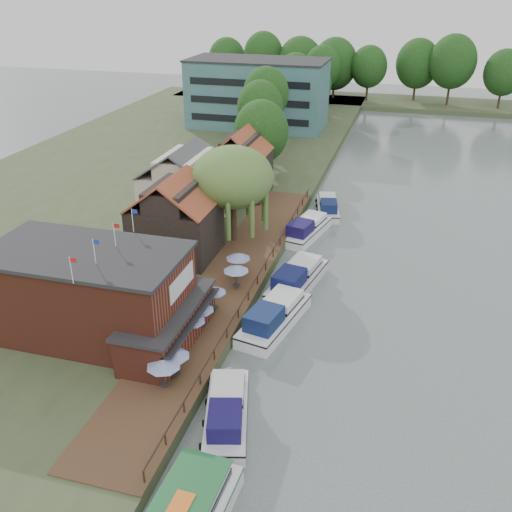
% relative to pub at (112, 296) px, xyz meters
% --- Properties ---
extents(ground, '(260.00, 260.00, 0.00)m').
position_rel_pub_xyz_m(ground, '(14.00, 1.00, -4.65)').
color(ground, '#4D5957').
rests_on(ground, ground).
extents(land_bank, '(50.00, 140.00, 1.00)m').
position_rel_pub_xyz_m(land_bank, '(-16.00, 36.00, -4.15)').
color(land_bank, '#384728').
rests_on(land_bank, ground).
extents(quay_deck, '(6.00, 50.00, 0.10)m').
position_rel_pub_xyz_m(quay_deck, '(6.00, 11.00, -3.60)').
color(quay_deck, '#47301E').
rests_on(quay_deck, land_bank).
extents(quay_rail, '(0.20, 49.00, 1.00)m').
position_rel_pub_xyz_m(quay_rail, '(8.70, 11.50, -3.15)').
color(quay_rail, black).
rests_on(quay_rail, land_bank).
extents(pub, '(20.00, 11.00, 7.30)m').
position_rel_pub_xyz_m(pub, '(0.00, 0.00, 0.00)').
color(pub, maroon).
rests_on(pub, land_bank).
extents(hotel_block, '(25.40, 12.40, 12.30)m').
position_rel_pub_xyz_m(hotel_block, '(-8.00, 71.00, 2.50)').
color(hotel_block, '#38666B').
rests_on(hotel_block, land_bank).
extents(cottage_a, '(8.60, 7.60, 8.50)m').
position_rel_pub_xyz_m(cottage_a, '(-1.00, 15.00, 0.60)').
color(cottage_a, black).
rests_on(cottage_a, land_bank).
extents(cottage_b, '(9.60, 8.60, 8.50)m').
position_rel_pub_xyz_m(cottage_b, '(-4.00, 25.00, 0.60)').
color(cottage_b, beige).
rests_on(cottage_b, land_bank).
extents(cottage_c, '(7.60, 7.60, 8.50)m').
position_rel_pub_xyz_m(cottage_c, '(0.00, 34.00, 0.60)').
color(cottage_c, black).
rests_on(cottage_c, land_bank).
extents(willow, '(8.60, 8.60, 10.43)m').
position_rel_pub_xyz_m(willow, '(3.50, 20.00, 1.56)').
color(willow, '#476B2D').
rests_on(willow, land_bank).
extents(umbrella_0, '(2.41, 2.41, 2.38)m').
position_rel_pub_xyz_m(umbrella_0, '(6.48, -5.01, -2.36)').
color(umbrella_0, navy).
rests_on(umbrella_0, quay_deck).
extents(umbrella_1, '(2.20, 2.20, 2.38)m').
position_rel_pub_xyz_m(umbrella_1, '(6.75, -3.74, -2.36)').
color(umbrella_1, navy).
rests_on(umbrella_1, quay_deck).
extents(umbrella_2, '(2.22, 2.22, 2.38)m').
position_rel_pub_xyz_m(umbrella_2, '(6.23, 0.77, -2.36)').
color(umbrella_2, navy).
rests_on(umbrella_2, quay_deck).
extents(umbrella_3, '(2.20, 2.20, 2.38)m').
position_rel_pub_xyz_m(umbrella_3, '(6.34, 2.53, -2.36)').
color(umbrella_3, navy).
rests_on(umbrella_3, quay_deck).
extents(umbrella_4, '(2.07, 2.07, 2.38)m').
position_rel_pub_xyz_m(umbrella_4, '(6.43, 5.50, -2.36)').
color(umbrella_4, navy).
rests_on(umbrella_4, quay_deck).
extents(umbrella_5, '(2.37, 2.37, 2.38)m').
position_rel_pub_xyz_m(umbrella_5, '(7.04, 9.74, -2.36)').
color(umbrella_5, '#1C459B').
rests_on(umbrella_5, quay_deck).
extents(umbrella_6, '(2.38, 2.38, 2.38)m').
position_rel_pub_xyz_m(umbrella_6, '(6.48, 12.19, -2.36)').
color(umbrella_6, navy).
rests_on(umbrella_6, quay_deck).
extents(cruiser_0, '(5.56, 10.17, 2.34)m').
position_rel_pub_xyz_m(cruiser_0, '(11.28, -5.88, -3.48)').
color(cruiser_0, silver).
rests_on(cruiser_0, ground).
extents(cruiser_1, '(5.44, 11.03, 2.59)m').
position_rel_pub_xyz_m(cruiser_1, '(11.53, 6.24, -3.36)').
color(cruiser_1, white).
rests_on(cruiser_1, ground).
extents(cruiser_2, '(5.24, 10.97, 2.58)m').
position_rel_pub_xyz_m(cruiser_2, '(12.00, 13.37, -3.36)').
color(cruiser_2, silver).
rests_on(cruiser_2, ground).
extents(cruiser_3, '(5.28, 10.35, 2.40)m').
position_rel_pub_xyz_m(cruiser_3, '(10.56, 25.33, -3.45)').
color(cruiser_3, white).
rests_on(cruiser_3, ground).
extents(cruiser_4, '(4.75, 9.44, 2.16)m').
position_rel_pub_xyz_m(cruiser_4, '(11.72, 33.15, -3.57)').
color(cruiser_4, silver).
rests_on(cruiser_4, ground).
extents(swan, '(0.44, 0.44, 0.44)m').
position_rel_pub_xyz_m(swan, '(10.55, -11.77, -4.43)').
color(swan, white).
rests_on(swan, ground).
extents(bank_tree_0, '(7.55, 7.55, 11.05)m').
position_rel_pub_xyz_m(bank_tree_0, '(0.82, 41.11, 1.88)').
color(bank_tree_0, '#143811').
rests_on(bank_tree_0, land_bank).
extents(bank_tree_1, '(6.92, 6.92, 12.16)m').
position_rel_pub_xyz_m(bank_tree_1, '(-1.72, 49.81, 2.43)').
color(bank_tree_1, '#143811').
rests_on(bank_tree_1, land_bank).
extents(bank_tree_2, '(7.50, 7.50, 12.93)m').
position_rel_pub_xyz_m(bank_tree_2, '(-3.02, 58.13, 2.82)').
color(bank_tree_2, '#143811').
rests_on(bank_tree_2, land_bank).
extents(bank_tree_3, '(6.00, 6.00, 9.96)m').
position_rel_pub_xyz_m(bank_tree_3, '(1.35, 80.47, 1.33)').
color(bank_tree_3, '#143811').
rests_on(bank_tree_3, land_bank).
extents(bank_tree_4, '(8.30, 8.30, 11.76)m').
position_rel_pub_xyz_m(bank_tree_4, '(-4.20, 86.68, 2.23)').
color(bank_tree_4, '#143811').
rests_on(bank_tree_4, land_bank).
extents(bank_tree_5, '(7.93, 7.93, 12.59)m').
position_rel_pub_xyz_m(bank_tree_5, '(0.07, 94.26, 2.65)').
color(bank_tree_5, '#143811').
rests_on(bank_tree_5, land_bank).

